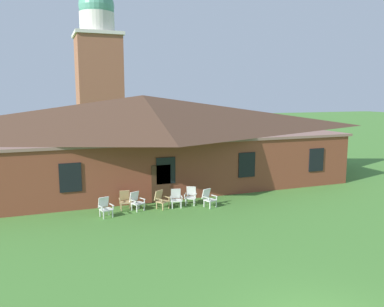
# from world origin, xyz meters

# --- Properties ---
(brick_building) EXTENTS (26.43, 10.40, 5.89)m
(brick_building) POSITION_xyz_m (-0.00, 18.46, 3.00)
(brick_building) COLOR brown
(brick_building) RESTS_ON ground
(dome_tower) EXTENTS (5.18, 5.18, 18.37)m
(dome_tower) POSITION_xyz_m (-0.01, 38.82, 8.36)
(dome_tower) COLOR #93563D
(dome_tower) RESTS_ON ground
(lawn_chair_by_porch) EXTENTS (0.74, 0.78, 0.96)m
(lawn_chair_by_porch) POSITION_xyz_m (-3.61, 11.88, 0.50)
(lawn_chair_by_porch) COLOR silver
(lawn_chair_by_porch) RESTS_ON ground
(lawn_chair_near_door) EXTENTS (0.68, 0.72, 0.96)m
(lawn_chair_near_door) POSITION_xyz_m (-2.44, 12.83, 0.50)
(lawn_chair_near_door) COLOR tan
(lawn_chair_near_door) RESTS_ON ground
(lawn_chair_left_end) EXTENTS (0.80, 0.84, 0.96)m
(lawn_chair_left_end) POSITION_xyz_m (-1.93, 12.41, 0.50)
(lawn_chair_left_end) COLOR silver
(lawn_chair_left_end) RESTS_ON ground
(lawn_chair_middle) EXTENTS (0.83, 0.86, 0.96)m
(lawn_chair_middle) POSITION_xyz_m (-0.64, 12.25, 0.50)
(lawn_chair_middle) COLOR tan
(lawn_chair_middle) RESTS_ON ground
(lawn_chair_right_end) EXTENTS (0.73, 0.78, 0.96)m
(lawn_chair_right_end) POSITION_xyz_m (0.18, 12.21, 0.50)
(lawn_chair_right_end) COLOR silver
(lawn_chair_right_end) RESTS_ON ground
(lawn_chair_far_side) EXTENTS (0.83, 0.86, 0.96)m
(lawn_chair_far_side) POSITION_xyz_m (1.11, 12.44, 0.50)
(lawn_chair_far_side) COLOR silver
(lawn_chair_far_side) RESTS_ON ground
(lawn_chair_under_eave) EXTENTS (0.78, 0.83, 0.96)m
(lawn_chair_under_eave) POSITION_xyz_m (1.82, 11.63, 0.50)
(lawn_chair_under_eave) COLOR silver
(lawn_chair_under_eave) RESTS_ON ground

